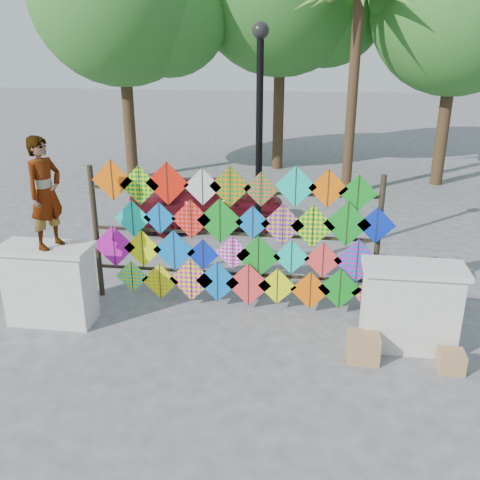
% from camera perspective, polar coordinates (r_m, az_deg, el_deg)
% --- Properties ---
extents(ground, '(80.00, 80.00, 0.00)m').
position_cam_1_polar(ground, '(8.42, -1.68, -9.21)').
color(ground, gray).
rests_on(ground, ground).
extents(parapet_left, '(1.40, 0.65, 1.28)m').
position_cam_1_polar(parapet_left, '(8.78, -19.66, -4.42)').
color(parapet_left, silver).
rests_on(parapet_left, ground).
extents(parapet_right, '(1.40, 0.65, 1.28)m').
position_cam_1_polar(parapet_right, '(7.97, 17.67, -6.79)').
color(parapet_right, silver).
rests_on(parapet_right, ground).
extents(kite_rack, '(4.97, 0.24, 2.42)m').
position_cam_1_polar(kite_rack, '(8.54, -0.26, 0.17)').
color(kite_rack, black).
rests_on(kite_rack, ground).
extents(tree_east, '(5.40, 4.80, 7.42)m').
position_cam_1_polar(tree_east, '(17.17, 22.60, 21.88)').
color(tree_east, '#472E1E').
rests_on(tree_east, ground).
extents(palm_tree, '(3.62, 3.62, 5.83)m').
position_cam_1_polar(palm_tree, '(15.24, 12.55, 23.09)').
color(palm_tree, '#472E1E').
rests_on(palm_tree, ground).
extents(vendor_woman, '(0.57, 0.70, 1.66)m').
position_cam_1_polar(vendor_woman, '(8.24, -20.07, 4.74)').
color(vendor_woman, '#99999E').
rests_on(vendor_woman, parapet_left).
extents(sedan, '(3.89, 2.42, 1.24)m').
position_cam_1_polar(sedan, '(12.56, -3.45, 4.10)').
color(sedan, maroon).
rests_on(sedan, ground).
extents(lamppost, '(0.28, 0.28, 4.46)m').
position_cam_1_polar(lamppost, '(9.36, 2.07, 11.43)').
color(lamppost, black).
rests_on(lamppost, ground).
extents(cardboard_box_near, '(0.44, 0.39, 0.39)m').
position_cam_1_polar(cardboard_box_near, '(7.73, 13.00, -11.08)').
color(cardboard_box_near, '#AB7753').
rests_on(cardboard_box_near, ground).
extents(cardboard_box_far, '(0.34, 0.31, 0.28)m').
position_cam_1_polar(cardboard_box_far, '(7.88, 21.58, -11.92)').
color(cardboard_box_far, '#AB7753').
rests_on(cardboard_box_far, ground).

